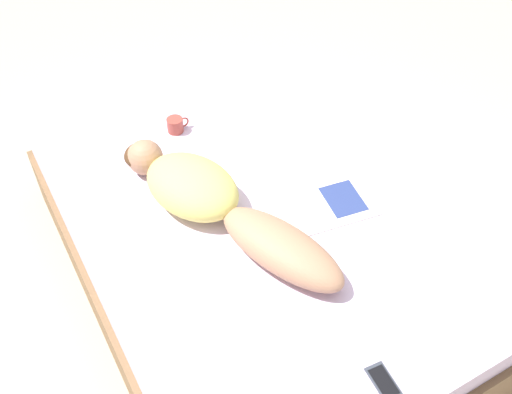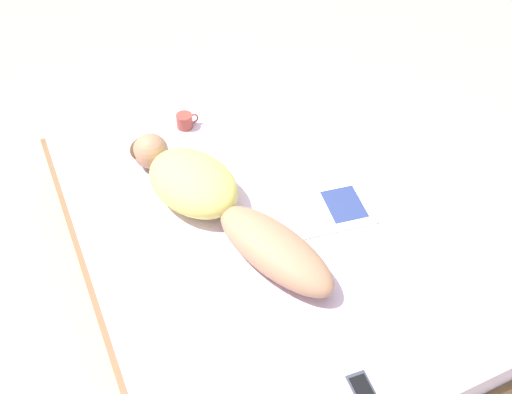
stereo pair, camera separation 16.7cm
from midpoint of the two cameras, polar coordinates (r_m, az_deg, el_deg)
ground_plane at (r=3.25m, az=0.11°, el=-8.47°), size 12.00×12.00×0.00m
bed at (r=3.04m, az=0.11°, el=-5.60°), size 1.51×2.33×0.53m
person at (r=2.78m, az=-2.25°, el=-0.39°), size 0.66×1.31×0.21m
open_magazine at (r=2.89m, az=7.74°, el=-1.28°), size 0.56×0.39×0.01m
coffee_mug at (r=3.31m, az=-5.32°, el=7.22°), size 0.12×0.09×0.08m
cell_phone at (r=2.39m, az=12.30°, el=-17.73°), size 0.09×0.16×0.01m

